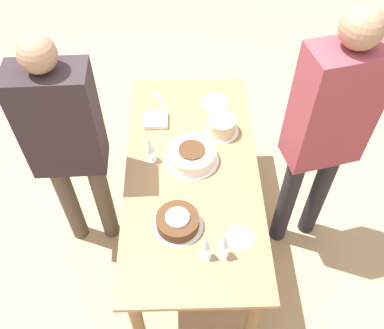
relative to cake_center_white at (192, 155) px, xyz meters
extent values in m
plane|color=tan|center=(0.08, 0.00, -0.77)|extent=(12.00, 12.00, 0.00)
cube|color=#9E754C|center=(0.08, 0.00, -0.06)|extent=(1.63, 0.78, 0.03)
cylinder|color=brown|center=(-0.66, -0.31, -0.42)|extent=(0.07, 0.07, 0.70)
cylinder|color=brown|center=(0.82, -0.31, -0.42)|extent=(0.07, 0.07, 0.70)
cylinder|color=brown|center=(-0.66, 0.31, -0.42)|extent=(0.07, 0.07, 0.70)
cylinder|color=brown|center=(0.82, 0.31, -0.42)|extent=(0.07, 0.07, 0.70)
cylinder|color=white|center=(0.00, 0.00, -0.04)|extent=(0.32, 0.32, 0.01)
cylinder|color=white|center=(0.00, 0.00, 0.00)|extent=(0.28, 0.28, 0.08)
cylinder|color=#4C2D19|center=(0.00, 0.00, 0.05)|extent=(0.15, 0.15, 0.01)
cylinder|color=white|center=(0.45, -0.08, -0.04)|extent=(0.27, 0.27, 0.01)
cylinder|color=#4C2D19|center=(0.45, -0.08, 0.00)|extent=(0.23, 0.23, 0.07)
cylinder|color=white|center=(0.45, -0.08, 0.04)|extent=(0.12, 0.12, 0.01)
cylinder|color=white|center=(-0.23, 0.19, -0.04)|extent=(0.22, 0.22, 0.01)
cylinder|color=beige|center=(-0.23, 0.19, 0.01)|extent=(0.18, 0.18, 0.10)
cylinder|color=silver|center=(0.63, 0.05, -0.04)|extent=(0.06, 0.06, 0.00)
cylinder|color=silver|center=(0.63, 0.05, 0.00)|extent=(0.01, 0.01, 0.08)
cone|color=silver|center=(0.63, 0.05, 0.09)|extent=(0.05, 0.05, 0.09)
cylinder|color=silver|center=(0.62, 0.14, -0.04)|extent=(0.06, 0.06, 0.00)
cylinder|color=silver|center=(0.62, 0.14, 0.01)|extent=(0.01, 0.01, 0.09)
cone|color=silver|center=(0.62, 0.14, 0.10)|extent=(0.05, 0.05, 0.09)
cylinder|color=silver|center=(-0.01, -0.24, -0.04)|extent=(0.07, 0.07, 0.00)
cylinder|color=silver|center=(-0.01, -0.24, 0.00)|extent=(0.01, 0.01, 0.08)
cone|color=silver|center=(-0.01, -0.24, 0.10)|extent=(0.05, 0.05, 0.10)
cylinder|color=white|center=(-0.50, 0.17, -0.04)|extent=(0.18, 0.18, 0.01)
cylinder|color=white|center=(0.54, 0.24, -0.04)|extent=(0.15, 0.15, 0.01)
cube|color=silver|center=(-0.54, -0.21, -0.04)|extent=(0.16, 0.08, 0.00)
cube|color=silver|center=(-0.52, -0.20, -0.04)|extent=(0.16, 0.09, 0.00)
cube|color=silver|center=(-0.55, -0.20, -0.04)|extent=(0.16, 0.09, 0.00)
cube|color=silver|center=(-0.32, -0.22, -0.03)|extent=(0.14, 0.15, 0.03)
cylinder|color=#4C4238|center=(0.05, -0.79, -0.38)|extent=(0.11, 0.11, 0.78)
cylinder|color=#4C4238|center=(0.04, -0.57, -0.38)|extent=(0.11, 0.11, 0.78)
cube|color=#2D2328|center=(0.05, -0.68, 0.34)|extent=(0.23, 0.41, 0.65)
sphere|color=#997056|center=(0.05, -0.68, 0.76)|extent=(0.18, 0.18, 0.18)
cylinder|color=#232328|center=(0.05, 0.82, -0.34)|extent=(0.11, 0.11, 0.85)
cylinder|color=#232328|center=(0.10, 0.60, -0.34)|extent=(0.11, 0.11, 0.85)
cube|color=brown|center=(0.07, 0.71, 0.43)|extent=(0.31, 0.44, 0.71)
sphere|color=#997056|center=(0.07, 0.71, 0.88)|extent=(0.19, 0.19, 0.19)
camera|label=1|loc=(1.63, -0.04, 1.90)|focal=40.00mm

